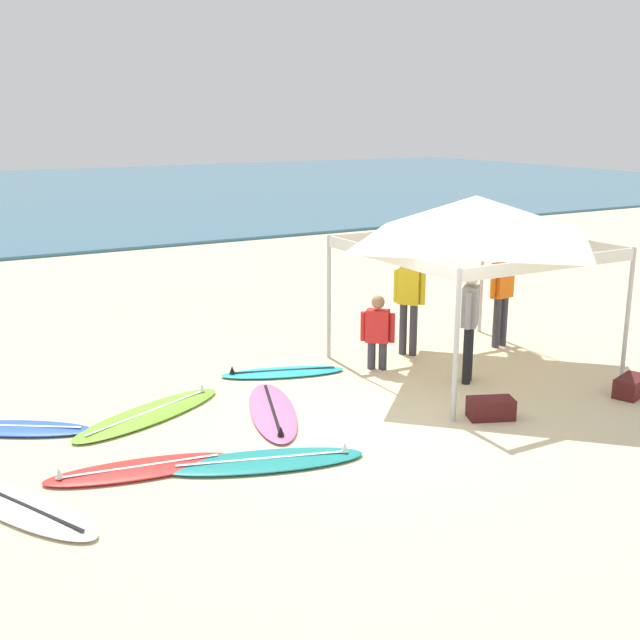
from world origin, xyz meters
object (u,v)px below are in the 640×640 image
canopy_tent (476,219)px  surfboard_teal (264,461)px  surfboard_pink (273,411)px  person_red (378,329)px  surfboard_cyan (282,372)px  gear_bag_near_tent (491,408)px  person_yellow (409,297)px  surfboard_lime (149,414)px  surfboard_blue (16,428)px  person_orange (502,291)px  person_grey (470,319)px  gear_bag_by_pole (631,386)px  surfboard_red (139,469)px  surfboard_white (25,508)px

canopy_tent → surfboard_teal: 5.23m
surfboard_pink → person_red: size_ratio=1.95×
person_red → surfboard_cyan: bearing=160.7°
gear_bag_near_tent → person_yellow: bearing=75.6°
canopy_tent → person_red: size_ratio=2.82×
canopy_tent → gear_bag_near_tent: bearing=-122.2°
surfboard_lime → surfboard_teal: size_ratio=1.03×
surfboard_lime → surfboard_teal: (0.68, -2.12, 0.00)m
canopy_tent → surfboard_pink: canopy_tent is taller
surfboard_blue → gear_bag_near_tent: gear_bag_near_tent is taller
canopy_tent → person_red: 2.27m
person_orange → person_grey: size_ratio=1.00×
person_grey → gear_bag_by_pole: (1.65, -1.65, -0.85)m
surfboard_cyan → person_yellow: person_yellow is taller
surfboard_pink → surfboard_teal: same height
surfboard_teal → surfboard_cyan: (1.68, 2.81, 0.00)m
surfboard_teal → person_red: bearing=36.6°
surfboard_lime → surfboard_red: same height
gear_bag_by_pole → surfboard_white: bearing=174.9°
surfboard_red → surfboard_blue: same height
person_orange → gear_bag_by_pole: size_ratio=2.85×
canopy_tent → surfboard_cyan: size_ratio=1.70×
person_red → person_orange: bearing=0.2°
person_orange → gear_bag_by_pole: person_orange is taller
surfboard_teal → person_red: person_red is taller
person_orange → gear_bag_near_tent: size_ratio=2.85×
surfboard_red → surfboard_cyan: bearing=37.4°
surfboard_blue → person_grey: person_grey is taller
person_yellow → canopy_tent: bearing=-70.6°
canopy_tent → surfboard_blue: size_ratio=1.73×
person_yellow → surfboard_teal: bearing=-145.9°
surfboard_white → gear_bag_by_pole: bearing=-5.1°
surfboard_lime → person_grey: 4.84m
surfboard_cyan → gear_bag_near_tent: (1.57, -3.02, 0.10)m
surfboard_pink → surfboard_cyan: same height
surfboard_teal → surfboard_blue: bearing=133.2°
person_orange → gear_bag_near_tent: person_orange is taller
person_red → gear_bag_by_pole: bearing=-48.9°
person_yellow → gear_bag_near_tent: person_yellow is taller
surfboard_pink → surfboard_white: (-3.42, -1.19, 0.00)m
surfboard_teal → person_orange: (5.68, 2.32, 0.95)m
gear_bag_near_tent → gear_bag_by_pole: size_ratio=1.00×
surfboard_cyan → person_red: size_ratio=1.66×
surfboard_lime → person_red: person_red is taller
surfboard_cyan → gear_bag_near_tent: bearing=-62.5°
surfboard_pink → person_red: (2.32, 0.93, 0.62)m
surfboard_cyan → person_yellow: bearing=-2.6°
surfboard_red → person_grey: bearing=6.4°
surfboard_lime → surfboard_blue: same height
gear_bag_near_tent → surfboard_cyan: bearing=117.5°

